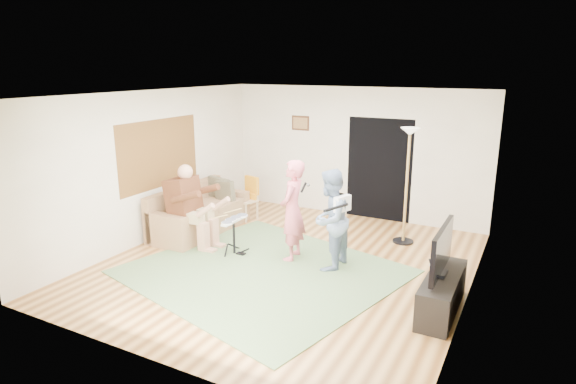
% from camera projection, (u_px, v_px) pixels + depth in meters
% --- Properties ---
extents(floor, '(6.00, 6.00, 0.00)m').
position_uv_depth(floor, '(287.00, 264.00, 7.78)').
color(floor, brown).
rests_on(floor, ground).
extents(walls, '(5.50, 6.00, 2.70)m').
position_uv_depth(walls, '(287.00, 183.00, 7.44)').
color(walls, silver).
rests_on(walls, floor).
extents(ceiling, '(6.00, 6.00, 0.00)m').
position_uv_depth(ceiling, '(287.00, 94.00, 7.09)').
color(ceiling, white).
rests_on(ceiling, walls).
extents(window_blinds, '(0.00, 2.05, 2.05)m').
position_uv_depth(window_blinds, '(160.00, 154.00, 8.79)').
color(window_blinds, brown).
rests_on(window_blinds, walls).
extents(doorway, '(2.10, 0.00, 2.10)m').
position_uv_depth(doorway, '(379.00, 170.00, 9.82)').
color(doorway, black).
rests_on(doorway, walls).
extents(picture_frame, '(0.42, 0.03, 0.32)m').
position_uv_depth(picture_frame, '(300.00, 123.00, 10.42)').
color(picture_frame, '#3F2314').
rests_on(picture_frame, walls).
extents(area_rug, '(4.45, 4.21, 0.02)m').
position_uv_depth(area_rug, '(263.00, 271.00, 7.48)').
color(area_rug, '#547346').
rests_on(area_rug, floor).
extents(sofa, '(0.88, 2.15, 0.87)m').
position_uv_depth(sofa, '(197.00, 216.00, 9.28)').
color(sofa, '#9E744F').
rests_on(sofa, floor).
extents(drummer, '(0.95, 0.53, 1.46)m').
position_uv_depth(drummer, '(193.00, 215.00, 8.45)').
color(drummer, '#5B2E19').
rests_on(drummer, sofa).
extents(drum_kit, '(0.35, 0.63, 0.65)m').
position_uv_depth(drum_kit, '(234.00, 238.00, 8.14)').
color(drum_kit, black).
rests_on(drum_kit, floor).
extents(singer, '(0.49, 0.66, 1.67)m').
position_uv_depth(singer, '(292.00, 211.00, 7.80)').
color(singer, '#D35C6A').
rests_on(singer, floor).
extents(microphone, '(0.06, 0.06, 0.24)m').
position_uv_depth(microphone, '(304.00, 187.00, 7.60)').
color(microphone, black).
rests_on(microphone, singer).
extents(guitarist, '(0.63, 0.80, 1.60)m').
position_uv_depth(guitarist, '(330.00, 220.00, 7.45)').
color(guitarist, '#7286A7').
rests_on(guitarist, floor).
extents(guitar_held, '(0.31, 0.61, 0.26)m').
position_uv_depth(guitar_held, '(342.00, 204.00, 7.29)').
color(guitar_held, white).
rests_on(guitar_held, guitarist).
extents(guitar_spare, '(0.29, 0.26, 0.81)m').
position_uv_depth(guitar_spare, '(437.00, 272.00, 6.92)').
color(guitar_spare, black).
rests_on(guitar_spare, floor).
extents(torchiere_lamp, '(0.37, 0.37, 2.08)m').
position_uv_depth(torchiere_lamp, '(408.00, 165.00, 8.38)').
color(torchiere_lamp, black).
rests_on(torchiere_lamp, floor).
extents(dining_chair, '(0.46, 0.48, 0.89)m').
position_uv_depth(dining_chair, '(247.00, 204.00, 9.99)').
color(dining_chair, tan).
rests_on(dining_chair, floor).
extents(tv_cabinet, '(0.40, 1.40, 0.50)m').
position_uv_depth(tv_cabinet, '(442.00, 293.00, 6.24)').
color(tv_cabinet, black).
rests_on(tv_cabinet, floor).
extents(television, '(0.06, 1.14, 0.61)m').
position_uv_depth(television, '(442.00, 249.00, 6.11)').
color(television, black).
rests_on(television, tv_cabinet).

